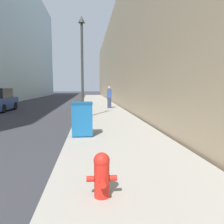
{
  "coord_description": "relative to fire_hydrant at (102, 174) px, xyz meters",
  "views": [
    {
      "loc": [
        4.48,
        -2.11,
        1.87
      ],
      "look_at": [
        6.78,
        19.77,
        -0.62
      ],
      "focal_mm": 35.0,
      "sensor_mm": 36.0,
      "label": 1
    }
  ],
  "objects": [
    {
      "name": "building_right_stone",
      "position": [
        8.65,
        24.84,
        4.83
      ],
      "size": [
        12.0,
        60.0,
        10.73
      ],
      "color": "tan",
      "rests_on": "ground"
    },
    {
      "name": "trash_bin",
      "position": [
        -0.43,
        4.44,
        0.24
      ],
      "size": [
        0.73,
        0.64,
        1.21
      ],
      "color": "#19609E",
      "rests_on": "sidewalk_right"
    },
    {
      "name": "sidewalk_right",
      "position": [
        0.8,
        16.84,
        -0.45
      ],
      "size": [
        3.5,
        60.0,
        0.15
      ],
      "color": "#9E998E",
      "rests_on": "ground"
    },
    {
      "name": "fire_hydrant",
      "position": [
        0.0,
        0.0,
        0.0
      ],
      "size": [
        0.48,
        0.37,
        0.72
      ],
      "color": "red",
      "rests_on": "sidewalk_right"
    },
    {
      "name": "pedestrian_on_sidewalk",
      "position": [
        1.49,
        14.73,
        0.53
      ],
      "size": [
        0.36,
        0.24,
        1.8
      ],
      "color": "#2D3347",
      "rests_on": "sidewalk_right"
    },
    {
      "name": "lamppost",
      "position": [
        -0.53,
        8.97,
        2.81
      ],
      "size": [
        0.36,
        0.36,
        5.52
      ],
      "color": "#2D332D",
      "rests_on": "sidewalk_right"
    }
  ]
}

